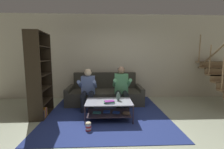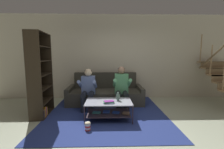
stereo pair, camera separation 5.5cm
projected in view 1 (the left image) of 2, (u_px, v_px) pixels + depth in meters
ground at (122, 130)px, 3.04m from camera, size 16.80×16.80×0.00m
back_partition at (115, 57)px, 5.29m from camera, size 8.40×0.12×2.90m
couch at (105, 93)px, 4.83m from camera, size 2.34×0.96×0.94m
person_seated_left at (88, 88)px, 4.20m from camera, size 0.50×0.58×1.14m
person_seated_right at (122, 86)px, 4.24m from camera, size 0.50×0.58×1.20m
coffee_table at (109, 107)px, 3.54m from camera, size 1.08×0.63×0.44m
area_rug at (107, 111)px, 4.09m from camera, size 3.00×3.24×0.01m
vase at (118, 97)px, 3.57m from camera, size 0.10×0.10×0.21m
book_stack at (109, 102)px, 3.38m from camera, size 0.25×0.20×0.05m
bookshelf at (38, 80)px, 3.69m from camera, size 0.39×0.89×2.07m
popcorn_tub at (88, 126)px, 3.02m from camera, size 0.12×0.12×0.18m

